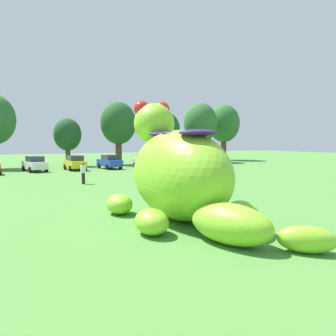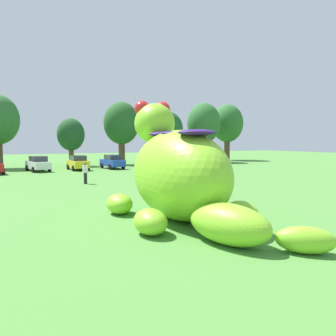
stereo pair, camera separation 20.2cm
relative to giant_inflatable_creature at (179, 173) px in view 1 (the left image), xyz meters
The scene contains 14 objects.
ground_plane 2.06m from the giant_inflatable_creature, 25.58° to the left, with size 160.00×160.00×0.00m, color #4C8438.
giant_inflatable_creature is the anchor object (origin of this frame).
car_white 27.06m from the giant_inflatable_creature, 97.19° to the left, with size 2.52×4.35×1.72m.
car_yellow 26.67m from the giant_inflatable_creature, 87.90° to the left, with size 2.12×4.19×1.72m.
car_blue 27.16m from the giant_inflatable_creature, 79.07° to the left, with size 2.30×4.27×1.72m.
car_silver 27.35m from the giant_inflatable_creature, 69.81° to the left, with size 2.01×4.14×1.72m.
box_truck 31.08m from the giant_inflatable_creature, 56.35° to the left, with size 2.69×6.52×2.95m.
tree_centre 33.50m from the giant_inflatable_creature, 87.52° to the left, with size 3.64×3.64×6.46m.
tree_centre_right 34.45m from the giant_inflatable_creature, 75.57° to the left, with size 5.08×5.08×9.01m.
tree_mid_right 35.43m from the giant_inflatable_creature, 64.15° to the left, with size 4.37×4.37×7.75m.
tree_right 39.60m from the giant_inflatable_creature, 55.78° to the left, with size 5.34×5.34×9.49m.
tree_far_right 45.95m from the giant_inflatable_creature, 50.76° to the left, with size 5.56×5.56×9.87m.
spectator_near_inflatable 13.68m from the giant_inflatable_creature, 94.40° to the left, with size 0.38×0.26×1.71m.
spectator_mid_field 22.58m from the giant_inflatable_creature, 70.93° to the left, with size 0.38×0.26×1.71m.
Camera 1 is at (-7.43, -12.63, 3.37)m, focal length 35.21 mm.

